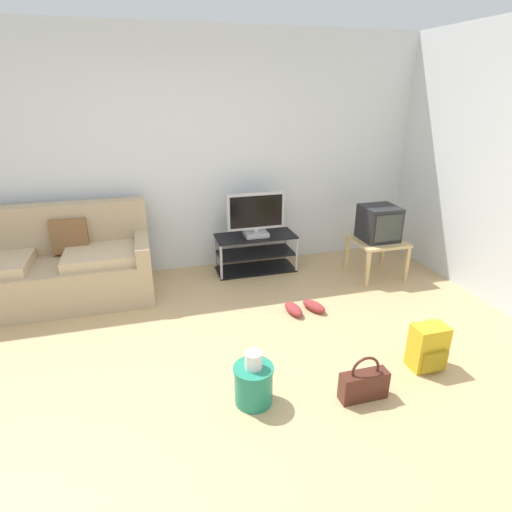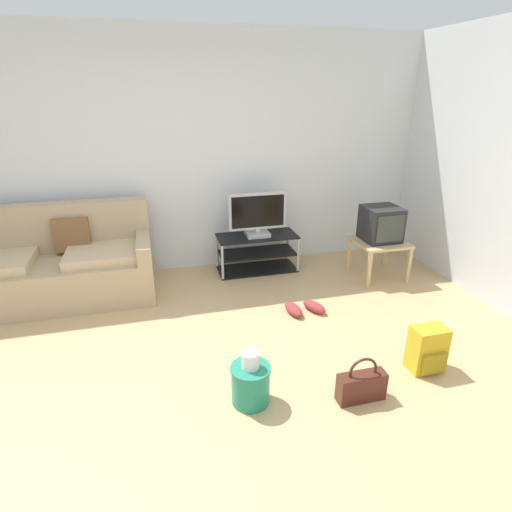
% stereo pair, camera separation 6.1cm
% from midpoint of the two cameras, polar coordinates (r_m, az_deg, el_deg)
% --- Properties ---
extents(ground_plane, '(9.00, 9.80, 0.02)m').
position_cam_midpoint_polar(ground_plane, '(3.16, -5.86, -19.02)').
color(ground_plane, tan).
extents(wall_back, '(9.00, 0.10, 2.70)m').
position_cam_midpoint_polar(wall_back, '(4.88, -11.21, 13.35)').
color(wall_back, silver).
rests_on(wall_back, ground_plane).
extents(wall_right, '(0.10, 3.60, 2.70)m').
position_cam_midpoint_polar(wall_right, '(4.69, 31.82, 10.15)').
color(wall_right, silver).
rests_on(wall_right, ground_plane).
extents(couch, '(1.99, 0.84, 0.96)m').
position_cam_midpoint_polar(couch, '(4.74, -25.86, -1.35)').
color(couch, tan).
rests_on(couch, ground_plane).
extents(tv_stand, '(0.95, 0.41, 0.45)m').
position_cam_midpoint_polar(tv_stand, '(4.98, 0.49, 0.46)').
color(tv_stand, black).
rests_on(tv_stand, ground_plane).
extents(flat_tv, '(0.68, 0.22, 0.52)m').
position_cam_midpoint_polar(flat_tv, '(4.80, 0.58, 5.69)').
color(flat_tv, '#B2B2B7').
rests_on(flat_tv, tv_stand).
extents(side_table, '(0.56, 0.56, 0.44)m').
position_cam_midpoint_polar(side_table, '(4.99, 17.07, 1.41)').
color(side_table, tan).
rests_on(side_table, ground_plane).
extents(crt_tv, '(0.39, 0.40, 0.39)m').
position_cam_midpoint_polar(crt_tv, '(4.92, 17.31, 4.29)').
color(crt_tv, '#232326').
rests_on(crt_tv, side_table).
extents(backpack, '(0.27, 0.25, 0.37)m').
position_cam_midpoint_polar(backpack, '(3.56, 23.13, -11.81)').
color(backpack, gold).
rests_on(backpack, ground_plane).
extents(handbag, '(0.35, 0.11, 0.35)m').
position_cam_midpoint_polar(handbag, '(3.15, 14.99, -16.95)').
color(handbag, '#4C2319').
rests_on(handbag, ground_plane).
extents(cleaning_bucket, '(0.28, 0.28, 0.41)m').
position_cam_midpoint_polar(cleaning_bucket, '(3.00, -0.15, -17.03)').
color(cleaning_bucket, '#238466').
rests_on(cleaning_bucket, ground_plane).
extents(sneakers_pair, '(0.42, 0.31, 0.09)m').
position_cam_midpoint_polar(sneakers_pair, '(4.15, 7.10, -7.18)').
color(sneakers_pair, '#993333').
rests_on(sneakers_pair, ground_plane).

